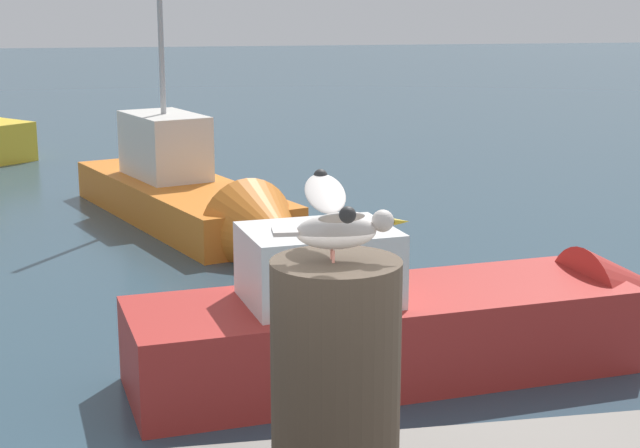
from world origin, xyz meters
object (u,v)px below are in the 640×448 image
boat_red (443,319)px  boat_orange (201,200)px  mooring_post (336,396)px  seagull (338,221)px

boat_red → boat_orange: 5.80m
mooring_post → boat_red: mooring_post is taller
boat_orange → boat_red: bearing=-73.0°
mooring_post → boat_orange: bearing=88.6°
mooring_post → boat_red: bearing=68.9°
boat_red → boat_orange: boat_orange is taller
seagull → boat_orange: bearing=88.6°
boat_red → boat_orange: bearing=107.0°
mooring_post → boat_red: size_ratio=0.15×
seagull → boat_red: bearing=68.9°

